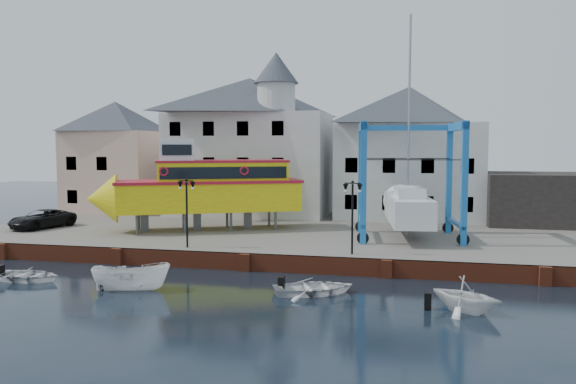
# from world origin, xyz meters

# --- Properties ---
(ground) EXTENTS (140.00, 140.00, 0.00)m
(ground) POSITION_xyz_m (0.00, 0.00, 0.00)
(ground) COLOR #14232D
(ground) RESTS_ON ground
(hardstanding) EXTENTS (44.00, 22.00, 1.00)m
(hardstanding) POSITION_xyz_m (0.00, 11.00, 0.50)
(hardstanding) COLOR #635E56
(hardstanding) RESTS_ON ground
(quay_wall) EXTENTS (44.00, 0.47, 1.00)m
(quay_wall) POSITION_xyz_m (-0.00, 0.10, 0.50)
(quay_wall) COLOR maroon
(quay_wall) RESTS_ON ground
(building_pink) EXTENTS (8.00, 7.00, 10.30)m
(building_pink) POSITION_xyz_m (-18.00, 18.00, 6.15)
(building_pink) COLOR #DDA895
(building_pink) RESTS_ON hardstanding
(building_white_main) EXTENTS (14.00, 8.30, 14.00)m
(building_white_main) POSITION_xyz_m (-4.87, 18.39, 7.34)
(building_white_main) COLOR beige
(building_white_main) RESTS_ON hardstanding
(building_white_right) EXTENTS (12.00, 8.00, 11.20)m
(building_white_right) POSITION_xyz_m (9.00, 19.00, 6.60)
(building_white_right) COLOR beige
(building_white_right) RESTS_ON hardstanding
(shed_dark) EXTENTS (8.00, 7.00, 4.00)m
(shed_dark) POSITION_xyz_m (19.00, 17.00, 3.00)
(shed_dark) COLOR black
(shed_dark) RESTS_ON hardstanding
(lamp_post_left) EXTENTS (1.12, 0.32, 4.20)m
(lamp_post_left) POSITION_xyz_m (-4.00, 1.20, 4.17)
(lamp_post_left) COLOR black
(lamp_post_left) RESTS_ON hardstanding
(lamp_post_right) EXTENTS (1.12, 0.32, 4.20)m
(lamp_post_right) POSITION_xyz_m (6.00, 1.20, 4.17)
(lamp_post_right) COLOR black
(lamp_post_right) RESTS_ON hardstanding
(tour_boat) EXTENTS (15.40, 9.67, 6.65)m
(tour_boat) POSITION_xyz_m (-6.02, 8.07, 4.14)
(tour_boat) COLOR #59595E
(tour_boat) RESTS_ON hardstanding
(travel_lift) EXTENTS (7.47, 10.00, 14.78)m
(travel_lift) POSITION_xyz_m (8.98, 8.42, 3.46)
(travel_lift) COLOR #1D6AA6
(travel_lift) RESTS_ON hardstanding
(van) EXTENTS (3.61, 5.41, 1.38)m
(van) POSITION_xyz_m (-17.80, 6.48, 1.69)
(van) COLOR black
(van) RESTS_ON hardstanding
(motorboat_a) EXTENTS (4.15, 2.33, 1.51)m
(motorboat_a) POSITION_xyz_m (-4.27, -5.37, 0.00)
(motorboat_a) COLOR white
(motorboat_a) RESTS_ON ground
(motorboat_b) EXTENTS (4.72, 4.14, 0.81)m
(motorboat_b) POSITION_xyz_m (4.68, -4.08, 0.00)
(motorboat_b) COLOR white
(motorboat_b) RESTS_ON ground
(motorboat_c) EXTENTS (4.07, 3.93, 1.65)m
(motorboat_c) POSITION_xyz_m (11.61, -5.59, 0.00)
(motorboat_c) COLOR white
(motorboat_c) RESTS_ON ground
(motorboat_d) EXTENTS (3.77, 2.71, 0.77)m
(motorboat_d) POSITION_xyz_m (-10.71, -4.67, 0.00)
(motorboat_d) COLOR white
(motorboat_d) RESTS_ON ground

